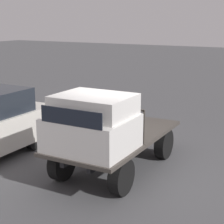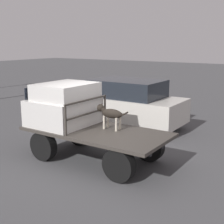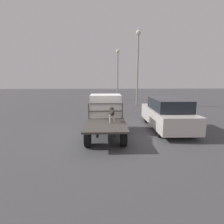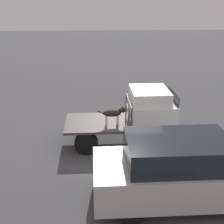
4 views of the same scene
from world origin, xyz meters
name	(u,v)px [view 2 (image 2 of 4)]	position (x,y,z in m)	size (l,w,h in m)	color
ground_plane	(96,160)	(0.00, 0.00, 0.00)	(80.00, 80.00, 0.00)	#474749
flatbed_truck	(96,139)	(0.00, 0.00, 0.59)	(3.77, 1.80, 0.82)	black
truck_cab	(64,105)	(1.07, 0.00, 1.36)	(1.47, 1.68, 1.13)	silver
truck_headboard	(87,109)	(0.29, 0.00, 1.33)	(0.04, 1.68, 0.77)	#3D3833
dog	(110,113)	(-0.22, -0.29, 1.24)	(0.98, 0.24, 0.66)	beige
parked_sedan	(123,103)	(1.27, -3.39, 0.85)	(4.56, 1.88, 1.71)	black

